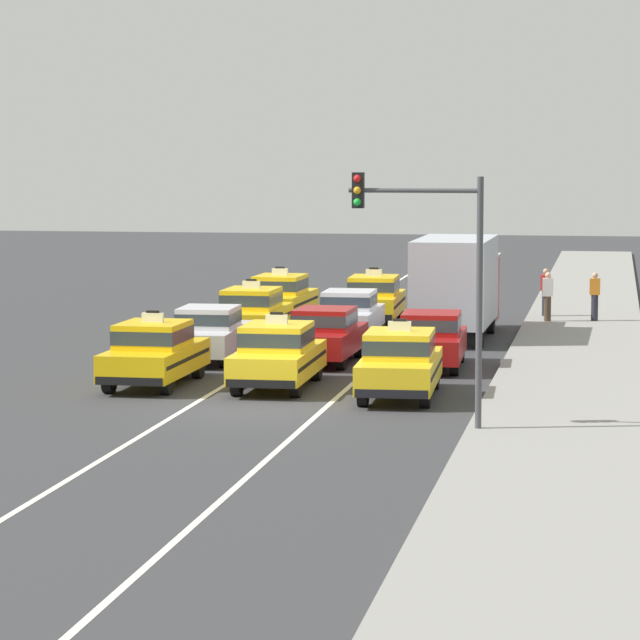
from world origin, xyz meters
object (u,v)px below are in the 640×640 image
at_px(taxi_center_fourth, 374,298).
at_px(traffic_light_pole, 434,256).
at_px(sedan_left_second, 209,332).
at_px(pedestrian_by_storefront, 545,292).
at_px(taxi_right_nearest, 400,362).
at_px(sedan_right_second, 431,338).
at_px(taxi_center_nearest, 277,354).
at_px(taxi_left_nearest, 154,352).
at_px(pedestrian_near_crosswalk, 548,296).
at_px(taxi_left_third, 252,313).
at_px(box_truck_right_third, 457,283).
at_px(sedan_center_third, 349,313).
at_px(pedestrian_mid_block, 595,296).
at_px(taxi_left_fourth, 281,297).
at_px(sedan_center_second, 325,334).

bearing_deg(taxi_center_fourth, traffic_light_pole, -78.48).
height_order(sedan_left_second, pedestrian_by_storefront, pedestrian_by_storefront).
bearing_deg(taxi_right_nearest, sedan_right_second, 88.35).
bearing_deg(traffic_light_pole, taxi_center_nearest, 127.64).
distance_m(taxi_left_nearest, traffic_light_pole, 10.24).
distance_m(taxi_right_nearest, pedestrian_by_storefront, 19.44).
xyz_separation_m(taxi_center_nearest, pedestrian_near_crosswalk, (6.16, 16.35, 0.13)).
bearing_deg(pedestrian_by_storefront, taxi_left_third, -138.83).
relative_size(taxi_center_fourth, pedestrian_by_storefront, 2.73).
bearing_deg(sedan_left_second, box_truck_right_third, 47.45).
relative_size(taxi_left_third, sedan_center_third, 1.05).
xyz_separation_m(pedestrian_near_crosswalk, traffic_light_pole, (-1.52, -22.37, 2.81)).
relative_size(taxi_center_fourth, pedestrian_mid_block, 2.75).
bearing_deg(sedan_right_second, sedan_left_second, 176.18).
distance_m(sedan_center_third, sedan_right_second, 7.32).
height_order(sedan_center_third, traffic_light_pole, traffic_light_pole).
height_order(taxi_left_third, traffic_light_pole, traffic_light_pole).
bearing_deg(taxi_right_nearest, sedan_center_third, 104.83).
height_order(taxi_center_nearest, taxi_center_fourth, same).
relative_size(taxi_left_nearest, taxi_left_third, 1.00).
distance_m(sedan_left_second, pedestrian_near_crosswalk, 14.67).
bearing_deg(taxi_left_third, box_truck_right_third, 14.09).
height_order(taxi_left_fourth, traffic_light_pole, traffic_light_pole).
bearing_deg(pedestrian_mid_block, sedan_left_second, -132.23).
xyz_separation_m(pedestrian_mid_block, pedestrian_by_storefront, (-1.75, 1.40, 0.01)).
bearing_deg(taxi_left_fourth, taxi_right_nearest, -69.22).
height_order(taxi_left_third, taxi_center_nearest, same).
relative_size(taxi_left_third, taxi_center_fourth, 0.99).
height_order(taxi_left_third, pedestrian_by_storefront, taxi_left_third).
height_order(taxi_right_nearest, box_truck_right_third, box_truck_right_third).
relative_size(box_truck_right_third, pedestrian_mid_block, 4.16).
relative_size(sedan_right_second, traffic_light_pole, 0.78).
relative_size(taxi_center_nearest, taxi_center_fourth, 0.99).
distance_m(taxi_left_nearest, pedestrian_near_crosswalk, 18.96).
height_order(box_truck_right_third, traffic_light_pole, traffic_light_pole).
height_order(sedan_center_third, pedestrian_near_crosswalk, pedestrian_near_crosswalk).
distance_m(sedan_center_second, taxi_center_fourth, 11.01).
relative_size(taxi_left_nearest, box_truck_right_third, 0.65).
distance_m(taxi_center_fourth, pedestrian_by_storefront, 6.23).
bearing_deg(pedestrian_near_crosswalk, taxi_left_fourth, -177.47).
distance_m(sedan_left_second, traffic_light_pole, 13.67).
distance_m(sedan_center_second, traffic_light_pole, 12.28).
distance_m(taxi_left_fourth, traffic_light_pole, 23.49).
relative_size(taxi_left_fourth, traffic_light_pole, 0.82).
xyz_separation_m(sedan_center_third, taxi_right_nearest, (3.19, -12.05, 0.03)).
height_order(taxi_center_fourth, pedestrian_by_storefront, taxi_center_fourth).
bearing_deg(sedan_center_second, pedestrian_near_crosswalk, 62.65).
bearing_deg(traffic_light_pole, pedestrian_near_crosswalk, 86.12).
distance_m(taxi_left_third, pedestrian_by_storefront, 11.91).
relative_size(taxi_center_nearest, pedestrian_near_crosswalk, 2.70).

